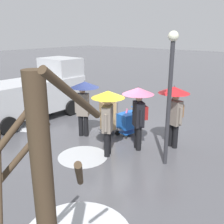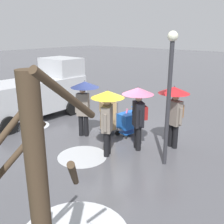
{
  "view_description": "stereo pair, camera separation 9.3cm",
  "coord_description": "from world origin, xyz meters",
  "px_view_note": "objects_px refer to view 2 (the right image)",
  "views": [
    {
      "loc": [
        -5.86,
        7.51,
        3.86
      ],
      "look_at": [
        -0.2,
        0.57,
        1.05
      ],
      "focal_mm": 41.73,
      "sensor_mm": 36.0,
      "label": 1
    },
    {
      "loc": [
        -5.93,
        7.45,
        3.86
      ],
      "look_at": [
        -0.2,
        0.57,
        1.05
      ],
      "focal_mm": 41.73,
      "sensor_mm": 36.0,
      "label": 2
    }
  ],
  "objects_px": {
    "pedestrian_far_side": "(138,104)",
    "street_lamp": "(169,87)",
    "cargo_van_parked_right": "(34,93)",
    "hand_dolly_boxes": "(108,113)",
    "bare_tree_near": "(39,206)",
    "pedestrian_black_side": "(107,108)",
    "pedestrian_pink_side": "(84,96)",
    "shopping_cart_vendor": "(128,121)",
    "pedestrian_white_side": "(174,103)"
  },
  "relations": [
    {
      "from": "bare_tree_near",
      "to": "hand_dolly_boxes",
      "type": "bearing_deg",
      "value": -56.21
    },
    {
      "from": "shopping_cart_vendor",
      "to": "hand_dolly_boxes",
      "type": "relative_size",
      "value": 0.65
    },
    {
      "from": "pedestrian_far_side",
      "to": "cargo_van_parked_right",
      "type": "bearing_deg",
      "value": 2.64
    },
    {
      "from": "cargo_van_parked_right",
      "to": "hand_dolly_boxes",
      "type": "xyz_separation_m",
      "value": [
        -3.95,
        -0.54,
        -0.29
      ]
    },
    {
      "from": "pedestrian_black_side",
      "to": "pedestrian_far_side",
      "type": "xyz_separation_m",
      "value": [
        -0.48,
        -0.99,
        -0.01
      ]
    },
    {
      "from": "shopping_cart_vendor",
      "to": "pedestrian_pink_side",
      "type": "xyz_separation_m",
      "value": [
        1.22,
        1.12,
        1.02
      ]
    },
    {
      "from": "street_lamp",
      "to": "cargo_van_parked_right",
      "type": "bearing_deg",
      "value": -1.0
    },
    {
      "from": "pedestrian_far_side",
      "to": "bare_tree_near",
      "type": "relative_size",
      "value": 0.59
    },
    {
      "from": "hand_dolly_boxes",
      "to": "shopping_cart_vendor",
      "type": "bearing_deg",
      "value": -142.58
    },
    {
      "from": "pedestrian_pink_side",
      "to": "pedestrian_black_side",
      "type": "distance_m",
      "value": 1.79
    },
    {
      "from": "cargo_van_parked_right",
      "to": "bare_tree_near",
      "type": "height_order",
      "value": "bare_tree_near"
    },
    {
      "from": "pedestrian_white_side",
      "to": "street_lamp",
      "type": "height_order",
      "value": "street_lamp"
    },
    {
      "from": "bare_tree_near",
      "to": "pedestrian_far_side",
      "type": "bearing_deg",
      "value": -67.43
    },
    {
      "from": "pedestrian_white_side",
      "to": "street_lamp",
      "type": "xyz_separation_m",
      "value": [
        -0.42,
        1.26,
        0.8
      ]
    },
    {
      "from": "cargo_van_parked_right",
      "to": "hand_dolly_boxes",
      "type": "bearing_deg",
      "value": -172.18
    },
    {
      "from": "cargo_van_parked_right",
      "to": "shopping_cart_vendor",
      "type": "distance_m",
      "value": 4.72
    },
    {
      "from": "hand_dolly_boxes",
      "to": "street_lamp",
      "type": "distance_m",
      "value": 3.25
    },
    {
      "from": "hand_dolly_boxes",
      "to": "pedestrian_far_side",
      "type": "distance_m",
      "value": 1.72
    },
    {
      "from": "cargo_van_parked_right",
      "to": "hand_dolly_boxes",
      "type": "relative_size",
      "value": 3.35
    },
    {
      "from": "pedestrian_far_side",
      "to": "street_lamp",
      "type": "height_order",
      "value": "street_lamp"
    },
    {
      "from": "pedestrian_black_side",
      "to": "pedestrian_white_side",
      "type": "xyz_separation_m",
      "value": [
        -1.31,
        -1.88,
        -0.01
      ]
    },
    {
      "from": "hand_dolly_boxes",
      "to": "street_lamp",
      "type": "bearing_deg",
      "value": 166.8
    },
    {
      "from": "hand_dolly_boxes",
      "to": "bare_tree_near",
      "type": "bearing_deg",
      "value": 123.79
    },
    {
      "from": "shopping_cart_vendor",
      "to": "pedestrian_white_side",
      "type": "height_order",
      "value": "pedestrian_white_side"
    },
    {
      "from": "pedestrian_pink_side",
      "to": "bare_tree_near",
      "type": "relative_size",
      "value": 0.59
    },
    {
      "from": "cargo_van_parked_right",
      "to": "pedestrian_far_side",
      "type": "distance_m",
      "value": 5.52
    },
    {
      "from": "pedestrian_pink_side",
      "to": "hand_dolly_boxes",
      "type": "bearing_deg",
      "value": -132.91
    },
    {
      "from": "pedestrian_far_side",
      "to": "pedestrian_pink_side",
      "type": "bearing_deg",
      "value": 9.41
    },
    {
      "from": "cargo_van_parked_right",
      "to": "pedestrian_far_side",
      "type": "relative_size",
      "value": 2.49
    },
    {
      "from": "cargo_van_parked_right",
      "to": "hand_dolly_boxes",
      "type": "distance_m",
      "value": 3.99
    },
    {
      "from": "hand_dolly_boxes",
      "to": "pedestrian_black_side",
      "type": "height_order",
      "value": "pedestrian_black_side"
    },
    {
      "from": "pedestrian_pink_side",
      "to": "bare_tree_near",
      "type": "distance_m",
      "value": 6.67
    },
    {
      "from": "hand_dolly_boxes",
      "to": "pedestrian_pink_side",
      "type": "relative_size",
      "value": 0.74
    },
    {
      "from": "hand_dolly_boxes",
      "to": "pedestrian_black_side",
      "type": "bearing_deg",
      "value": 130.04
    },
    {
      "from": "cargo_van_parked_right",
      "to": "pedestrian_white_side",
      "type": "bearing_deg",
      "value": -169.8
    },
    {
      "from": "cargo_van_parked_right",
      "to": "pedestrian_black_side",
      "type": "xyz_separation_m",
      "value": [
        -5.02,
        0.74,
        0.41
      ]
    },
    {
      "from": "shopping_cart_vendor",
      "to": "pedestrian_white_side",
      "type": "relative_size",
      "value": 0.49
    },
    {
      "from": "street_lamp",
      "to": "pedestrian_far_side",
      "type": "bearing_deg",
      "value": -16.42
    },
    {
      "from": "cargo_van_parked_right",
      "to": "pedestrian_pink_side",
      "type": "xyz_separation_m",
      "value": [
        -3.34,
        0.1,
        0.41
      ]
    },
    {
      "from": "shopping_cart_vendor",
      "to": "pedestrian_pink_side",
      "type": "bearing_deg",
      "value": 42.55
    },
    {
      "from": "street_lamp",
      "to": "bare_tree_near",
      "type": "bearing_deg",
      "value": 101.0
    },
    {
      "from": "pedestrian_black_side",
      "to": "bare_tree_near",
      "type": "distance_m",
      "value": 5.16
    },
    {
      "from": "hand_dolly_boxes",
      "to": "bare_tree_near",
      "type": "height_order",
      "value": "bare_tree_near"
    },
    {
      "from": "shopping_cart_vendor",
      "to": "bare_tree_near",
      "type": "xyz_separation_m",
      "value": [
        -3.17,
        6.13,
        1.31
      ]
    },
    {
      "from": "shopping_cart_vendor",
      "to": "hand_dolly_boxes",
      "type": "bearing_deg",
      "value": 37.42
    },
    {
      "from": "hand_dolly_boxes",
      "to": "pedestrian_pink_side",
      "type": "xyz_separation_m",
      "value": [
        0.6,
        0.65,
        0.69
      ]
    },
    {
      "from": "pedestrian_pink_side",
      "to": "street_lamp",
      "type": "xyz_separation_m",
      "value": [
        -3.42,
        0.01,
        0.79
      ]
    },
    {
      "from": "shopping_cart_vendor",
      "to": "pedestrian_far_side",
      "type": "relative_size",
      "value": 0.49
    },
    {
      "from": "bare_tree_near",
      "to": "shopping_cart_vendor",
      "type": "bearing_deg",
      "value": -62.68
    },
    {
      "from": "pedestrian_pink_side",
      "to": "pedestrian_white_side",
      "type": "distance_m",
      "value": 3.24
    }
  ]
}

